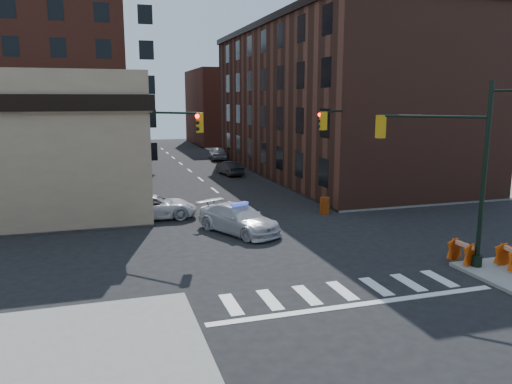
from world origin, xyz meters
TOP-DOWN VIEW (x-y plane):
  - ground at (0.00, 0.00)m, footprint 140.00×140.00m
  - sidewalk_ne at (23.00, 32.75)m, footprint 34.00×54.50m
  - apartment_block at (-18.50, 40.00)m, footprint 25.00×25.00m
  - commercial_row_ne at (13.00, 22.50)m, footprint 14.00×34.00m
  - filler_nw at (-16.00, 62.00)m, footprint 20.00×18.00m
  - filler_ne at (14.00, 58.00)m, footprint 16.00×16.00m
  - signal_pole_se at (6.04, -5.52)m, footprint 5.40×5.27m
  - signal_pole_nw at (-5.85, 5.34)m, footprint 3.58×3.67m
  - signal_pole_ne at (5.84, 5.35)m, footprint 3.67×3.58m
  - tree_ne_near at (7.50, 26.00)m, footprint 3.00×3.00m
  - tree_ne_far at (7.50, 34.00)m, footprint 3.00×3.00m
  - police_car at (-1.59, 2.74)m, footprint 4.41×5.86m
  - pickup at (-5.80, 7.60)m, footprint 5.48×2.64m
  - parked_car_wnear at (-5.50, 24.09)m, footprint 2.26×4.87m
  - parked_car_wfar at (-5.50, 30.47)m, footprint 1.86×4.31m
  - parked_car_wdeep at (-2.50, 45.84)m, footprint 2.36×4.61m
  - parked_car_enear at (3.27, 23.80)m, footprint 1.97×4.35m
  - parked_car_efar at (4.96, 36.34)m, footprint 2.44×4.97m
  - pedestrian_a at (-10.17, 8.35)m, footprint 0.71×0.68m
  - pedestrian_b at (-12.05, 7.38)m, footprint 0.96×0.79m
  - pedestrian_c at (-10.51, 6.50)m, footprint 1.26×0.85m
  - barrel_road at (5.00, 5.54)m, footprint 0.82×0.82m
  - barrel_bank at (-4.99, 7.31)m, footprint 0.67×0.67m
  - barricade_se_a at (6.52, -5.70)m, footprint 0.77×1.33m
  - barricade_se_b at (7.92, -7.00)m, footprint 0.85×1.37m
  - barricade_nw_a at (-6.64, 7.27)m, footprint 1.23×0.66m
  - barricade_nw_b at (-9.50, 7.13)m, footprint 1.36×0.69m

SIDE VIEW (x-z plane):
  - ground at x=0.00m, z-range 0.00..0.00m
  - sidewalk_ne at x=23.00m, z-range 0.00..0.15m
  - barrel_bank at x=-4.99m, z-range 0.00..0.96m
  - barrel_road at x=5.00m, z-range 0.00..1.10m
  - barricade_nw_a at x=-6.64m, z-range 0.15..1.05m
  - barricade_se_a at x=6.52m, z-range 0.15..1.10m
  - barricade_se_b at x=7.92m, z-range 0.15..1.11m
  - parked_car_wdeep at x=-2.50m, z-range 0.00..1.28m
  - barricade_nw_b at x=-9.50m, z-range 0.15..1.16m
  - parked_car_wfar at x=-5.50m, z-range 0.00..1.38m
  - parked_car_enear at x=3.27m, z-range 0.00..1.38m
  - pickup at x=-5.80m, z-range 0.00..1.50m
  - police_car at x=-1.59m, z-range 0.00..1.58m
  - parked_car_wnear at x=-5.50m, z-range 0.00..1.61m
  - parked_car_efar at x=4.96m, z-range 0.00..1.63m
  - pedestrian_a at x=-10.17m, z-range 0.15..1.78m
  - pedestrian_b at x=-12.05m, z-range 0.15..2.00m
  - pedestrian_c at x=-10.51m, z-range 0.15..2.13m
  - tree_ne_near at x=7.50m, z-range 1.06..5.91m
  - tree_ne_far at x=7.50m, z-range 1.06..5.91m
  - signal_pole_nw at x=-5.85m, z-range 0.34..8.34m
  - signal_pole_ne at x=5.84m, z-range 0.34..8.34m
  - signal_pole_se at x=6.04m, z-range 0.61..8.61m
  - filler_ne at x=14.00m, z-range 0.00..12.00m
  - commercial_row_ne at x=13.00m, z-range 0.00..14.00m
  - filler_nw at x=-16.00m, z-range 0.00..16.00m
  - apartment_block at x=-18.50m, z-range 0.00..24.00m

